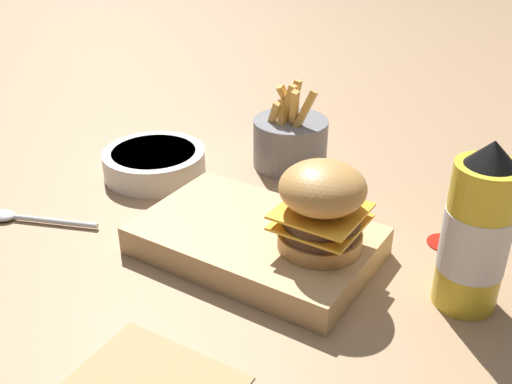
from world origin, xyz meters
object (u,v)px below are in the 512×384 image
object	(u,v)px
fries_basket	(290,141)
burger	(322,206)
ketchup_bottle	(476,234)
spoon	(19,217)
serving_board	(256,241)
side_bowl	(154,162)

from	to	relation	value
fries_basket	burger	bearing A→B (deg)	126.12
ketchup_bottle	spoon	xyz separation A→B (m)	(0.56, 0.15, -0.08)
serving_board	side_bowl	size ratio (longest dim) A/B	1.81
side_bowl	burger	bearing A→B (deg)	164.42
ketchup_bottle	burger	bearing A→B (deg)	13.18
burger	ketchup_bottle	distance (m)	0.17
fries_basket	side_bowl	world-z (taller)	fries_basket
ketchup_bottle	fries_basket	bearing A→B (deg)	-30.81
spoon	side_bowl	bearing A→B (deg)	-128.38
spoon	serving_board	bearing A→B (deg)	177.83
serving_board	fries_basket	xyz separation A→B (m)	(0.09, -0.24, 0.02)
ketchup_bottle	spoon	world-z (taller)	ketchup_bottle
ketchup_bottle	spoon	size ratio (longest dim) A/B	1.25
ketchup_bottle	serving_board	bearing A→B (deg)	10.18
fries_basket	spoon	distance (m)	0.42
fries_basket	serving_board	bearing A→B (deg)	110.22
spoon	ketchup_bottle	bearing A→B (deg)	174.11
burger	spoon	size ratio (longest dim) A/B	0.67
side_bowl	spoon	xyz separation A→B (m)	(0.06, 0.21, -0.02)
serving_board	burger	xyz separation A→B (m)	(-0.08, -0.01, 0.07)
burger	side_bowl	world-z (taller)	burger
serving_board	burger	distance (m)	0.11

